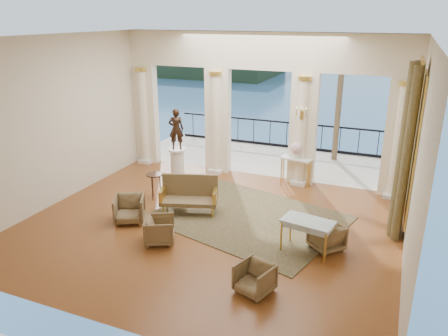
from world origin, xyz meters
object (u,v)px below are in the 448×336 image
at_px(armchair_d, 160,229).
at_px(game_table, 308,224).
at_px(side_table, 155,178).
at_px(armchair_a, 129,208).
at_px(statue, 176,129).
at_px(pedestal, 177,166).
at_px(console_table, 296,163).
at_px(armchair_c, 327,235).
at_px(settee, 189,194).
at_px(armchair_b, 255,277).

height_order(armchair_d, game_table, game_table).
distance_m(armchair_d, side_table, 2.60).
height_order(armchair_a, armchair_d, armchair_a).
bearing_deg(side_table, statue, 93.03).
distance_m(pedestal, console_table, 3.66).
xyz_separation_m(armchair_c, side_table, (-5.00, 0.99, 0.30)).
height_order(armchair_a, settee, settee).
bearing_deg(side_table, pedestal, 93.03).
xyz_separation_m(game_table, pedestal, (-4.70, 2.77, -0.17)).
bearing_deg(armchair_a, armchair_b, -50.05).
height_order(armchair_a, console_table, console_table).
relative_size(armchair_d, settee, 0.42).
bearing_deg(console_table, pedestal, -154.42).
distance_m(armchair_b, console_table, 5.75).
bearing_deg(game_table, armchair_a, -167.51).
distance_m(armchair_b, settee, 3.90).
xyz_separation_m(settee, side_table, (-1.29, 0.39, 0.15)).
relative_size(game_table, pedestal, 1.13).
height_order(settee, console_table, settee).
height_order(armchair_b, settee, settee).
bearing_deg(console_table, side_table, -134.65).
distance_m(armchair_d, pedestal, 3.94).
bearing_deg(pedestal, game_table, -30.50).
height_order(armchair_c, statue, statue).
distance_m(armchair_d, game_table, 3.34).
distance_m(settee, pedestal, 2.32).
xyz_separation_m(armchair_c, settee, (-3.71, 0.60, 0.15)).
height_order(armchair_c, console_table, console_table).
height_order(armchair_c, settee, settee).
distance_m(settee, side_table, 1.35).
xyz_separation_m(armchair_a, side_table, (-0.16, 1.51, 0.26)).
xyz_separation_m(statue, side_table, (0.08, -1.49, -1.05)).
height_order(armchair_a, armchair_c, armchair_a).
height_order(armchair_a, pedestal, pedestal).
relative_size(armchair_a, pedestal, 0.71).
distance_m(armchair_c, game_table, 0.59).
bearing_deg(side_table, armchair_d, -56.64).
relative_size(settee, console_table, 1.68).
bearing_deg(console_table, armchair_c, -57.45).
distance_m(pedestal, statue, 1.17).
bearing_deg(armchair_d, armchair_a, 35.77).
relative_size(armchair_b, armchair_c, 0.97).
xyz_separation_m(armchair_b, settee, (-2.76, 2.75, 0.17)).
bearing_deg(console_table, armchair_a, -120.14).
xyz_separation_m(game_table, console_table, (-1.21, 3.85, 0.04)).
xyz_separation_m(settee, game_table, (3.34, -0.90, 0.19)).
height_order(armchair_a, armchair_b, armchair_a).
relative_size(armchair_d, side_table, 0.91).
distance_m(armchair_a, statue, 3.28).
distance_m(armchair_a, armchair_b, 4.21).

